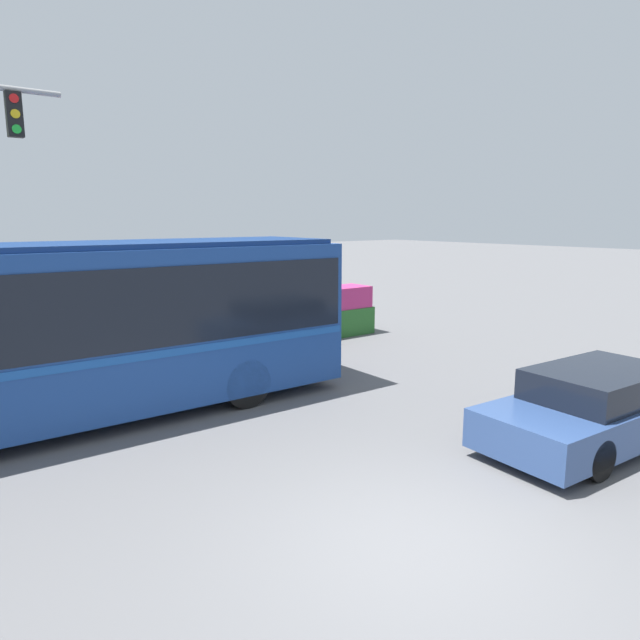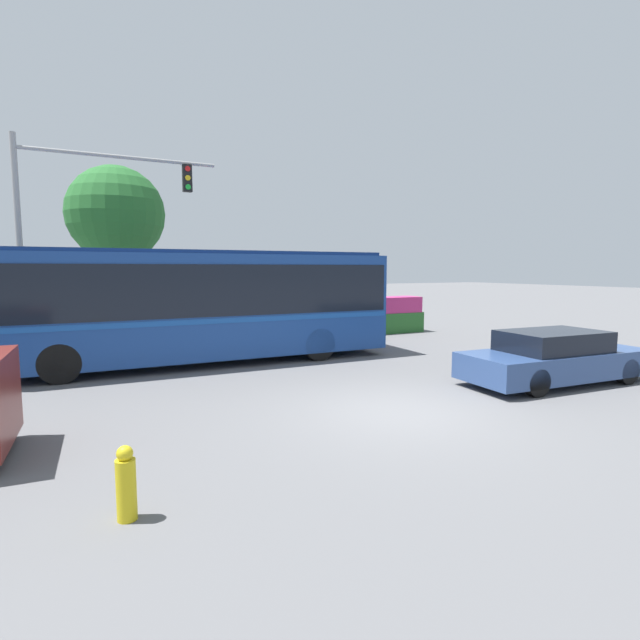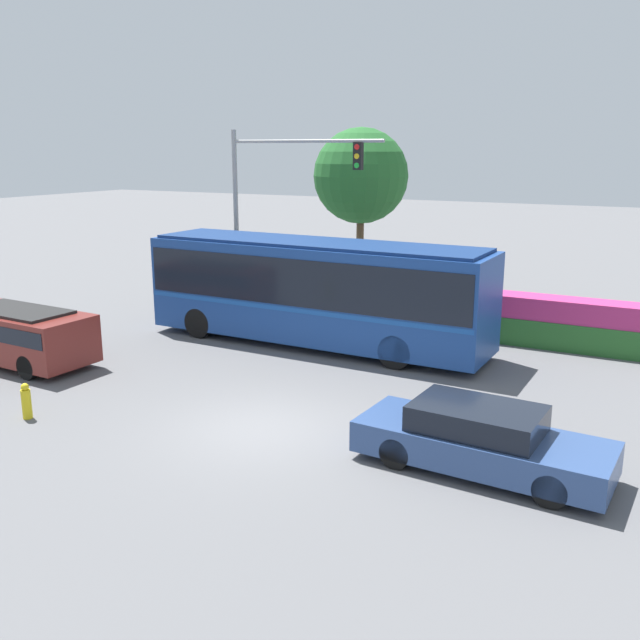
# 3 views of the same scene
# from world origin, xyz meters

# --- Properties ---
(ground_plane) EXTENTS (140.00, 140.00, 0.00)m
(ground_plane) POSITION_xyz_m (0.00, 0.00, 0.00)
(ground_plane) COLOR #5B5B5E
(city_bus) EXTENTS (11.26, 2.78, 3.33)m
(city_bus) POSITION_xyz_m (-2.19, 6.71, 1.89)
(city_bus) COLOR navy
(city_bus) RESTS_ON ground
(sedan_foreground) EXTENTS (4.98, 2.08, 1.30)m
(sedan_foreground) POSITION_xyz_m (4.91, 0.26, 0.62)
(sedan_foreground) COLOR navy
(sedan_foreground) RESTS_ON ground
(suv_left_lane) EXTENTS (4.76, 2.15, 1.63)m
(suv_left_lane) POSITION_xyz_m (-8.81, 0.88, 0.95)
(suv_left_lane) COLOR maroon
(suv_left_lane) RESTS_ON ground
(traffic_light_pole) EXTENTS (6.02, 0.24, 6.79)m
(traffic_light_pole) POSITION_xyz_m (-5.48, 9.44, 4.50)
(traffic_light_pole) COLOR gray
(traffic_light_pole) RESTS_ON ground
(flowering_hedge) EXTENTS (8.68, 1.12, 1.57)m
(flowering_hedge) POSITION_xyz_m (3.93, 10.02, 0.77)
(flowering_hedge) COLOR #286028
(flowering_hedge) RESTS_ON ground
(street_tree_left) EXTENTS (3.86, 3.86, 6.97)m
(street_tree_left) POSITION_xyz_m (-3.97, 14.01, 5.02)
(street_tree_left) COLOR brown
(street_tree_left) RESTS_ON ground
(fire_hydrant) EXTENTS (0.22, 0.22, 0.86)m
(fire_hydrant) POSITION_xyz_m (-5.12, -2.01, 0.41)
(fire_hydrant) COLOR gold
(fire_hydrant) RESTS_ON ground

